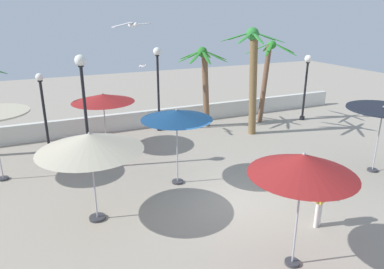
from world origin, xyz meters
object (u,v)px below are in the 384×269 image
lamp_post_2 (84,95)px  seagull_2 (132,25)px  patio_umbrella_5 (103,98)px  seagull_0 (143,66)px  lamp_post_0 (43,106)px  lamp_post_1 (306,77)px  guest_0 (320,197)px  patio_umbrella_4 (177,115)px  patio_umbrella_3 (303,165)px  palm_tree_2 (267,72)px  lounge_chair_0 (291,182)px  lamp_post_3 (158,78)px  palm_tree_3 (253,70)px  patio_umbrella_0 (90,142)px  patio_umbrella_2 (383,111)px  palm_tree_1 (204,76)px

lamp_post_2 → seagull_2: bearing=-74.1°
patio_umbrella_5 → seagull_0: 2.62m
lamp_post_0 → lamp_post_1: lamp_post_1 is taller
guest_0 → patio_umbrella_4: bearing=122.3°
patio_umbrella_3 → lamp_post_0: bearing=115.1°
patio_umbrella_3 → palm_tree_2: (6.58, 10.77, 0.15)m
patio_umbrella_4 → lamp_post_2: (-2.76, 2.67, 0.43)m
patio_umbrella_5 → lamp_post_1: lamp_post_1 is taller
lamp_post_0 → lounge_chair_0: (7.56, -7.97, -1.69)m
patio_umbrella_3 → lamp_post_0: 12.21m
lamp_post_1 → guest_0: (-7.07, -9.04, -1.55)m
lamp_post_2 → lounge_chair_0: size_ratio=2.40×
patio_umbrella_3 → lounge_chair_0: size_ratio=1.60×
patio_umbrella_4 → lamp_post_3: 6.40m
palm_tree_3 → lamp_post_2: size_ratio=1.18×
lamp_post_2 → seagull_0: size_ratio=3.75×
palm_tree_3 → lamp_post_1: size_ratio=1.42×
palm_tree_2 → lamp_post_2: bearing=-165.4°
guest_0 → lamp_post_1: bearing=52.0°
lounge_chair_0 → seagull_2: (-5.06, 1.27, 5.32)m
patio_umbrella_0 → palm_tree_2: bearing=31.8°
lounge_chair_0 → patio_umbrella_5: bearing=126.1°
lamp_post_3 → guest_0: lamp_post_3 is taller
patio_umbrella_2 → patio_umbrella_3: 7.33m
lamp_post_3 → lounge_chair_0: size_ratio=2.30×
patio_umbrella_3 → guest_0: 2.71m
palm_tree_2 → palm_tree_3: 2.63m
patio_umbrella_0 → lamp_post_2: 4.02m
palm_tree_2 → lamp_post_2: (-10.32, -2.69, 0.16)m
seagull_2 → palm_tree_1: bearing=51.1°
palm_tree_2 → lamp_post_2: palm_tree_2 is taller
palm_tree_2 → patio_umbrella_5: bearing=-175.5°
lamp_post_1 → patio_umbrella_5: bearing=-179.7°
patio_umbrella_3 → seagull_0: 11.00m
palm_tree_3 → lounge_chair_0: 7.11m
patio_umbrella_0 → seagull_2: bearing=8.7°
patio_umbrella_0 → patio_umbrella_3: 5.86m
lamp_post_0 → seagull_2: 8.01m
patio_umbrella_5 → lamp_post_0: lamp_post_0 is taller
patio_umbrella_0 → lamp_post_2: size_ratio=0.67×
patio_umbrella_5 → patio_umbrella_0: bearing=-103.9°
patio_umbrella_2 → lamp_post_3: 10.44m
lamp_post_2 → palm_tree_3: bearing=7.4°
patio_umbrella_4 → patio_umbrella_5: (-1.72, 4.63, -0.22)m
lamp_post_3 → lounge_chair_0: (1.94, -8.57, -2.44)m
lamp_post_1 → lamp_post_3: size_ratio=0.86×
patio_umbrella_2 → seagull_2: (-9.26, 1.13, 3.23)m
patio_umbrella_5 → patio_umbrella_4: bearing=-69.6°
palm_tree_3 → lamp_post_0: (-9.74, 1.88, -1.26)m
patio_umbrella_3 → lounge_chair_0: (2.38, 3.07, -2.34)m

